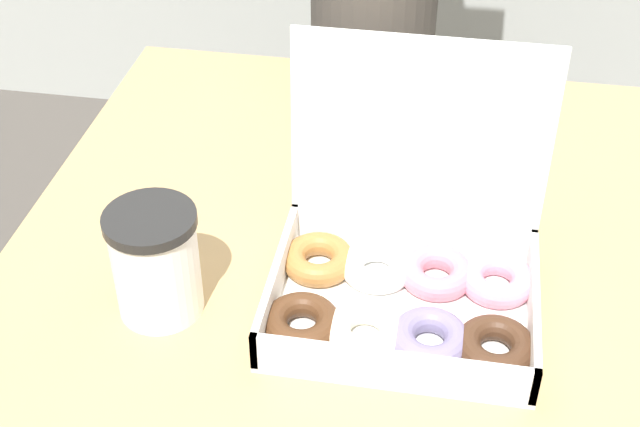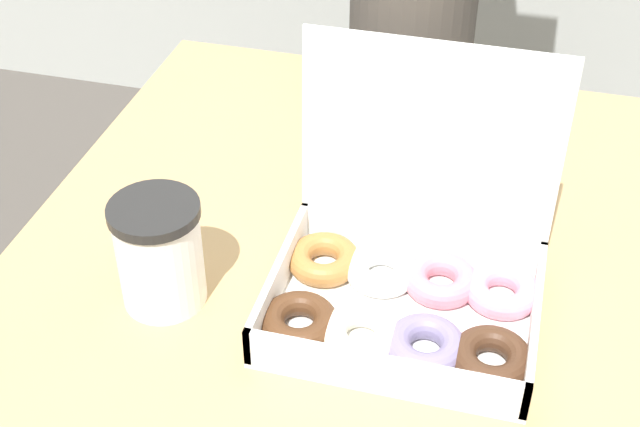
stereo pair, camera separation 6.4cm
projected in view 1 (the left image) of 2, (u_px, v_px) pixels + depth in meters
name	position (u px, v px, depth m)	size (l,w,h in m)	color
donut_box	(405.00, 277.00, 0.99)	(0.33, 0.24, 0.28)	white
coffee_cup	(156.00, 262.00, 0.97)	(0.10, 0.10, 0.13)	white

